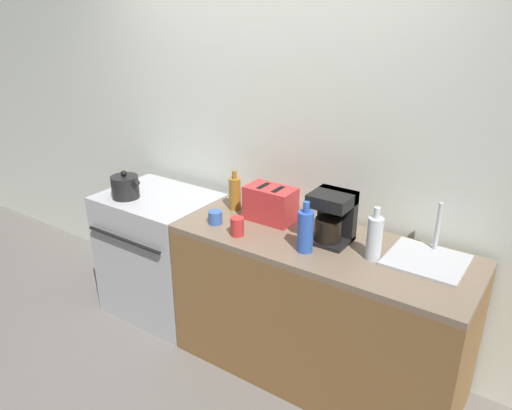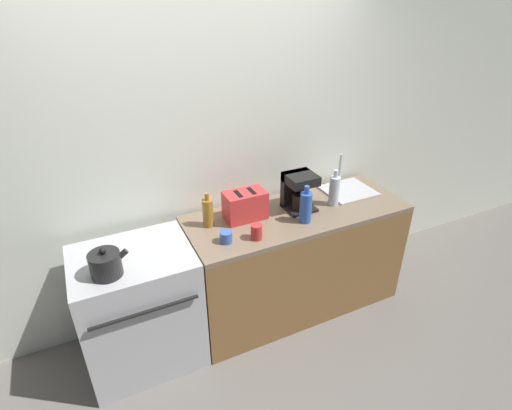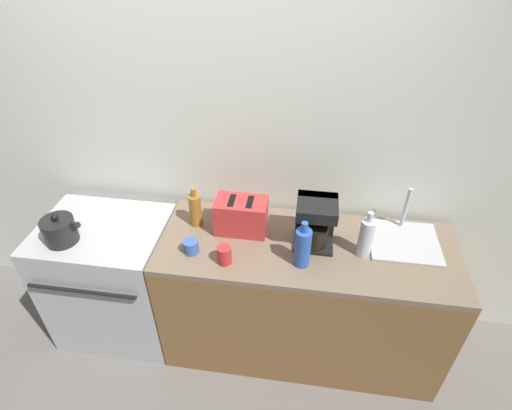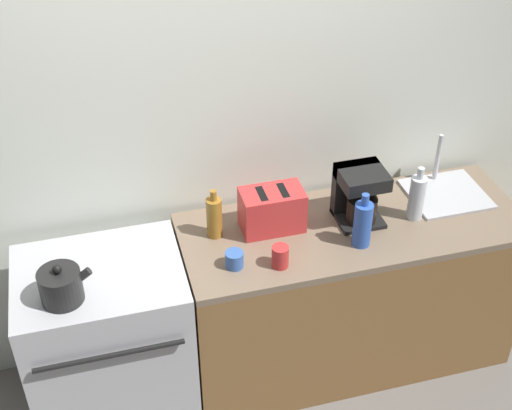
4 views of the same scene
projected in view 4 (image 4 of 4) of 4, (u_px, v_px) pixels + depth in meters
wall_back at (213, 132)px, 3.41m from camera, size 8.00×0.05×2.60m
stove at (109, 340)px, 3.45m from camera, size 0.77×0.64×0.90m
counter_block at (347, 292)px, 3.74m from camera, size 1.71×0.65×0.90m
kettle at (61, 286)px, 3.01m from camera, size 0.23×0.18×0.19m
toaster at (272, 210)px, 3.40m from camera, size 0.30×0.17×0.21m
coffee_maker at (359, 193)px, 3.44m from camera, size 0.22×0.21×0.29m
sink_tray at (445, 191)px, 3.68m from camera, size 0.39×0.36×0.28m
bottle_clear at (417, 197)px, 3.46m from camera, size 0.08×0.08×0.29m
bottle_amber at (214, 217)px, 3.35m from camera, size 0.08×0.08×0.26m
bottle_blue at (363, 224)px, 3.29m from camera, size 0.09×0.09×0.28m
cup_blue at (234, 259)px, 3.21m from camera, size 0.08×0.08×0.08m
cup_red at (280, 256)px, 3.20m from camera, size 0.08×0.08×0.11m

